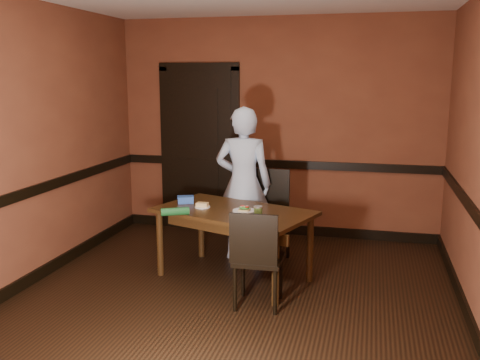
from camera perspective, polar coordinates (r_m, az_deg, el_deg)
The scene contains 20 objects.
floor at distance 4.87m, azimuth -1.02°, elevation -12.99°, with size 4.00×4.50×0.01m, color black.
wall_back at distance 6.68m, azimuth 3.95°, elevation 5.55°, with size 4.00×0.02×2.70m, color brown.
wall_front at distance 2.44m, azimuth -14.96°, elevation -4.39°, with size 4.00×0.02×2.70m, color brown.
wall_left at distance 5.37m, azimuth -22.20°, elevation 3.43°, with size 0.02×4.50×2.70m, color brown.
dado_back at distance 6.72m, azimuth 3.88°, elevation 1.72°, with size 4.00×0.03×0.10m, color black.
dado_left at distance 5.43m, azimuth -21.73°, elevation -1.27°, with size 0.03×4.50×0.10m, color black.
dado_right at distance 4.51m, azimuth 24.16°, elevation -3.86°, with size 0.03×4.50×0.10m, color black.
baseboard_back at distance 6.91m, azimuth 3.79°, elevation -5.18°, with size 4.00×0.03×0.12m, color black.
baseboard_left at distance 5.66m, azimuth -21.12°, elevation -9.61°, with size 0.03×4.50×0.12m, color black.
baseboard_right at distance 4.78m, azimuth 23.35°, elevation -13.64°, with size 0.03×4.50×0.12m, color black.
door at distance 6.92m, azimuth -4.32°, elevation 3.58°, with size 1.05×0.07×2.20m.
dining_table at distance 5.32m, azimuth -0.66°, elevation -6.87°, with size 1.49×0.84×0.70m, color #331F0C.
chair_far at distance 5.73m, azimuth 2.79°, elevation -4.03°, with size 0.46×0.46×0.99m, color black, non-canonical shape.
chair_near at distance 4.69m, azimuth 1.99°, elevation -8.26°, with size 0.41×0.41×0.87m, color black, non-canonical shape.
person at distance 5.79m, azimuth 0.37°, elevation -0.42°, with size 0.61×0.40×1.67m, color #ACC4E0.
sandwich_plate at distance 5.15m, azimuth 0.47°, elevation -3.23°, with size 0.23×0.23×0.06m.
sauce_jar at distance 4.98m, azimuth 1.94°, elevation -3.34°, with size 0.08×0.08×0.10m.
cheese_saucer at distance 5.33m, azimuth -4.04°, elevation -2.73°, with size 0.15×0.15×0.05m.
food_tub at distance 5.52m, azimuth -5.82°, elevation -2.10°, with size 0.20×0.17×0.07m.
wrapped_veg at distance 5.05m, azimuth -6.95°, elevation -3.36°, with size 0.07×0.07×0.26m, color #185223.
Camera 1 is at (1.16, -4.30, 1.98)m, focal length 40.00 mm.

